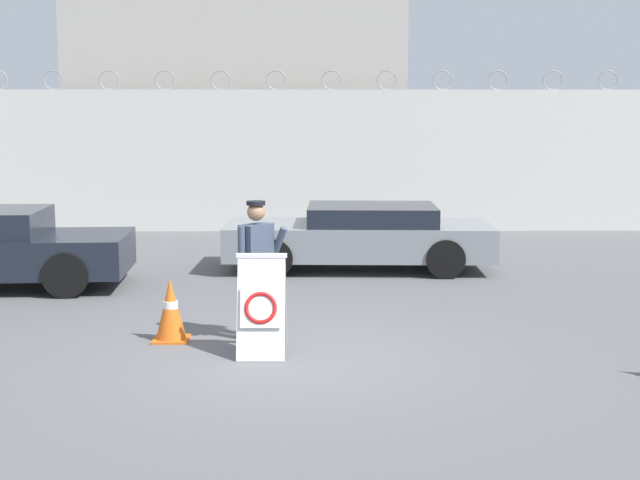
% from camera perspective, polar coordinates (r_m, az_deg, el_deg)
% --- Properties ---
extents(ground_plane, '(90.00, 90.00, 0.00)m').
position_cam_1_polar(ground_plane, '(10.45, -1.48, -7.52)').
color(ground_plane, '#5B5B5E').
extents(perimeter_wall, '(36.00, 0.30, 3.79)m').
position_cam_1_polar(perimeter_wall, '(21.24, -1.03, 5.12)').
color(perimeter_wall, silver).
rests_on(perimeter_wall, ground_plane).
extents(building_block, '(8.54, 6.13, 6.69)m').
position_cam_1_polar(building_block, '(25.30, -4.93, 9.36)').
color(building_block, '#B2ADA3').
rests_on(building_block, ground_plane).
extents(barricade_sign, '(0.60, 0.87, 1.19)m').
position_cam_1_polar(barricade_sign, '(10.51, -3.74, -4.11)').
color(barricade_sign, white).
rests_on(barricade_sign, ground_plane).
extents(security_guard, '(0.62, 0.53, 1.74)m').
position_cam_1_polar(security_guard, '(11.11, -4.07, -1.46)').
color(security_guard, '#514C42').
rests_on(security_guard, ground_plane).
extents(traffic_cone_mid, '(0.44, 0.44, 0.79)m').
position_cam_1_polar(traffic_cone_mid, '(11.26, -9.54, -4.42)').
color(traffic_cone_mid, orange).
rests_on(traffic_cone_mid, ground_plane).
extents(parked_car_rear_sedan, '(4.81, 2.09, 1.16)m').
position_cam_1_polar(parked_car_rear_sedan, '(16.09, 2.63, 0.27)').
color(parked_car_rear_sedan, black).
rests_on(parked_car_rear_sedan, ground_plane).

